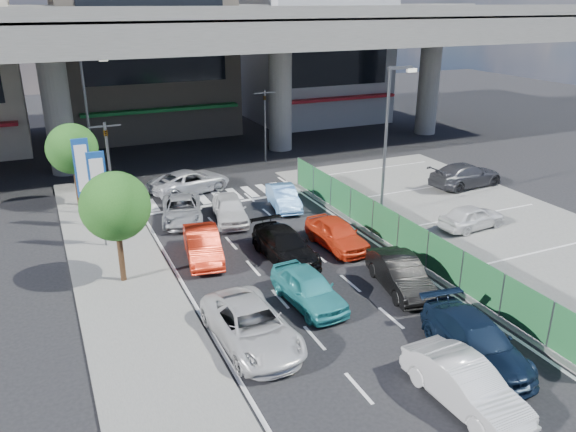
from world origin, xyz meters
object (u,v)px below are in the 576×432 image
traffic_light_left (107,146)px  tree_near (115,206)px  sedan_black_mid (285,245)px  kei_truck_front_right (283,197)px  tree_far (72,149)px  parked_sedan_white (472,217)px  taxi_orange_left (203,245)px  traffic_cone (378,226)px  taxi_orange_right (337,234)px  signboard_far (83,171)px  sedan_white_mid_left (252,326)px  parked_sedan_dgrey (466,175)px  hatch_black_mid_right (400,274)px  street_lamp_left (90,111)px  hatch_white_back_mid (465,384)px  wagon_silver_front_left (182,210)px  minivan_navy_back (476,341)px  taxi_teal_mid (309,288)px  crossing_wagon_silver (190,181)px  street_lamp_right (389,130)px  sedan_white_front_mid (230,209)px  traffic_light_right (265,108)px  signboard_near (99,186)px

traffic_light_left → tree_near: traffic_light_left is taller
sedan_black_mid → kei_truck_front_right: bearing=65.5°
tree_far → parked_sedan_white: (18.06, -11.88, -2.70)m
taxi_orange_left → traffic_cone: 8.95m
tree_near → taxi_orange_right: (9.87, -0.49, -2.70)m
signboard_far → sedan_white_mid_left: signboard_far is taller
parked_sedan_dgrey → hatch_black_mid_right: bearing=125.1°
street_lamp_left → signboard_far: 7.32m
hatch_white_back_mid → sedan_white_mid_left: 7.07m
traffic_light_left → wagon_silver_front_left: (3.21, -2.05, -3.32)m
signboard_far → hatch_black_mid_right: size_ratio=1.12×
tree_far → sedan_black_mid: (7.88, -11.17, -2.72)m
minivan_navy_back → taxi_orange_right: size_ratio=1.17×
kei_truck_front_right → parked_sedan_white: bearing=-32.6°
street_lamp_left → signboard_far: bearing=-100.3°
street_lamp_left → taxi_teal_mid: street_lamp_left is taller
traffic_light_left → street_lamp_left: bearing=91.2°
tree_far → taxi_orange_right: tree_far is taller
traffic_light_left → crossing_wagon_silver: 6.34m
street_lamp_left → taxi_orange_right: 17.64m
traffic_light_left → street_lamp_right: 14.68m
tree_near → sedan_white_mid_left: bearing=-62.7°
wagon_silver_front_left → sedan_black_mid: bearing=-52.1°
signboard_far → taxi_orange_left: 7.85m
traffic_light_left → hatch_white_back_mid: 21.30m
taxi_orange_right → crossing_wagon_silver: (-4.21, 10.94, 0.01)m
hatch_white_back_mid → parked_sedan_white: hatch_white_back_mid is taller
traffic_light_left → sedan_white_front_mid: size_ratio=1.28×
street_lamp_left → traffic_light_right: bearing=4.8°
hatch_white_back_mid → traffic_cone: 12.92m
traffic_light_left → parked_sedan_dgrey: 21.50m
traffic_light_left → sedan_white_front_mid: traffic_light_left is taller
sedan_white_mid_left → parked_sedan_white: 14.83m
taxi_orange_left → taxi_orange_right: (6.18, -1.36, 0.00)m
tree_far → sedan_white_front_mid: (7.12, -5.67, -2.70)m
signboard_near → taxi_orange_right: (10.07, -4.49, -2.37)m
traffic_light_left → kei_truck_front_right: size_ratio=1.36×
wagon_silver_front_left → parked_sedan_white: parked_sedan_white is taller
taxi_teal_mid → parked_sedan_dgrey: 17.95m
parked_sedan_dgrey → tree_near: bearing=96.8°
tree_near → kei_truck_front_right: 11.57m
hatch_black_mid_right → sedan_white_front_mid: (-3.85, 10.09, 0.00)m
traffic_light_right → minivan_navy_back: size_ratio=1.09×
street_lamp_right → sedan_white_front_mid: bearing=160.2°
street_lamp_right → tree_near: bearing=-172.0°
tree_near → sedan_black_mid: 7.62m
hatch_black_mid_right → traffic_cone: 5.92m
signboard_near → parked_sedan_white: (17.46, -5.37, -2.38)m
sedan_white_mid_left → traffic_cone: bearing=32.6°
traffic_light_right → tree_far: 14.05m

